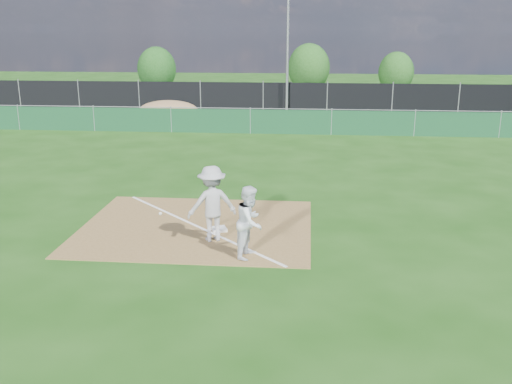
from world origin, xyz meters
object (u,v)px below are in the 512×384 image
light_pole (288,46)px  car_left (185,91)px  first_base (219,229)px  tree_left (157,69)px  play_at_first (212,204)px  tree_mid (309,68)px  tree_right (396,72)px  car_right (315,93)px  car_mid (282,94)px  runner (250,222)px

light_pole → car_left: (-7.44, 4.64, -3.27)m
first_base → tree_left: (-10.11, 32.41, 1.83)m
play_at_first → tree_mid: bearing=86.2°
tree_left → tree_right: bearing=2.7°
car_left → tree_mid: size_ratio=1.08×
light_pole → tree_left: light_pole is taller
play_at_first → car_right: (2.68, 27.24, -0.25)m
first_base → car_left: size_ratio=0.09×
light_pole → car_left: light_pole is taller
car_left → first_base: bearing=-171.0°
car_mid → light_pole: bearing=-174.0°
first_base → runner: runner is taller
runner → car_left: 29.21m
runner → car_right: bearing=11.4°
first_base → car_mid: car_mid is taller
light_pole → tree_right: light_pole is taller
light_pole → tree_left: size_ratio=2.18×
light_pole → tree_mid: bearing=83.2°
car_left → light_pole: bearing=-126.8°
tree_mid → light_pole: bearing=-96.8°
car_right → car_left: bearing=111.2°
car_right → tree_left: 14.07m
first_base → car_right: car_right is taller
car_mid → tree_left: tree_left is taller
light_pole → first_base: light_pole is taller
runner → tree_mid: bearing=12.8°
tree_left → first_base: bearing=-72.7°
light_pole → runner: bearing=-89.7°
car_mid → first_base: bearing=177.7°
light_pole → first_base: 22.34m
car_left → tree_right: (15.67, 6.72, 0.97)m
tree_mid → car_left: bearing=-144.2°
light_pole → tree_mid: size_ratio=2.03×
light_pole → car_right: light_pole is taller
runner → tree_right: (8.12, 34.93, 0.87)m
first_base → car_mid: bearing=89.2°
car_left → tree_left: 6.89m
light_pole → tree_mid: 11.20m
car_mid → tree_right: size_ratio=1.30×
tree_left → tree_right: size_ratio=1.11×
tree_right → car_left: bearing=-156.8°
tree_mid → play_at_first: bearing=-93.8°
car_left → tree_mid: bearing=-59.1°
play_at_first → car_right: size_ratio=0.40×
car_right → tree_mid: 6.50m
car_left → tree_right: tree_right is taller
first_base → tree_mid: bearing=86.2°
light_pole → car_mid: (-0.50, 3.82, -3.28)m
light_pole → play_at_first: size_ratio=4.16×
first_base → tree_mid: size_ratio=0.09×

